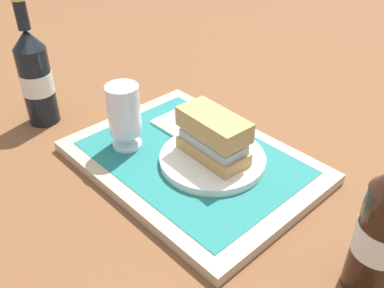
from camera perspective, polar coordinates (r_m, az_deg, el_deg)
ground_plane at (r=0.80m, az=-0.00°, el=-2.96°), size 3.00×3.00×0.00m
tray at (r=0.79m, az=-0.00°, el=-2.38°), size 0.44×0.32×0.02m
placemat at (r=0.78m, az=-0.00°, el=-1.77°), size 0.38×0.27×0.00m
plate at (r=0.77m, az=2.74°, el=-2.01°), size 0.19×0.19×0.01m
sandwich at (r=0.74m, az=2.67°, el=1.21°), size 0.14×0.07×0.08m
beer_glass at (r=0.79m, az=-9.00°, el=3.87°), size 0.06×0.06×0.12m
napkin_folded at (r=0.87m, az=-1.97°, el=2.65°), size 0.09×0.07×0.01m
beer_bottle at (r=0.94m, az=-20.11°, el=8.44°), size 0.07×0.07×0.27m
second_bottle at (r=0.58m, az=24.20°, el=-10.44°), size 0.07×0.07×0.27m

